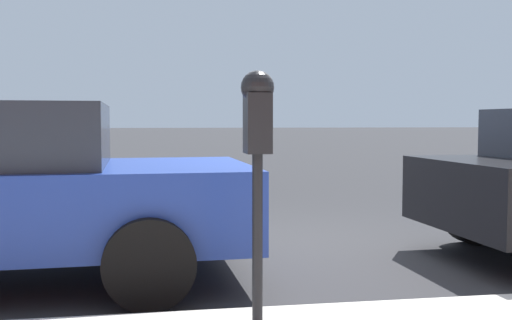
% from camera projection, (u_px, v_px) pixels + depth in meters
% --- Properties ---
extents(ground_plane, '(220.00, 220.00, 0.00)m').
position_uv_depth(ground_plane, '(305.00, 248.00, 6.11)').
color(ground_plane, '#2B2B2D').
extents(parking_meter, '(0.21, 0.19, 1.46)m').
position_uv_depth(parking_meter, '(257.00, 132.00, 3.39)').
color(parking_meter, black).
rests_on(parking_meter, sidewalk).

